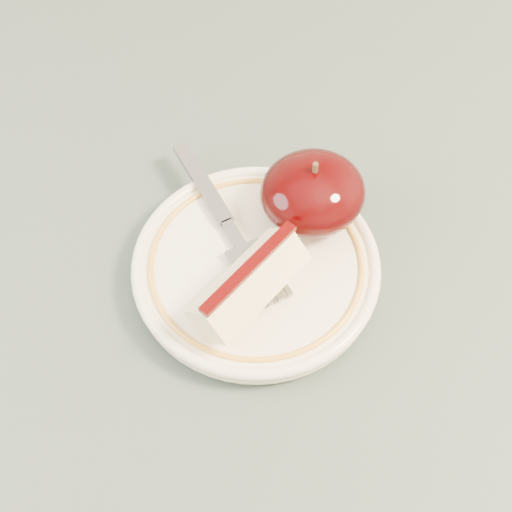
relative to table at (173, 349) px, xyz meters
name	(u,v)px	position (x,y,z in m)	size (l,w,h in m)	color
table	(173,349)	(0.00, 0.00, 0.00)	(0.90, 0.90, 0.75)	brown
plate	(256,266)	(0.07, -0.01, 0.10)	(0.18, 0.18, 0.02)	#F0E9CA
apple_half	(313,193)	(0.13, 0.01, 0.13)	(0.08, 0.07, 0.06)	black
apple_wedge	(249,283)	(0.06, -0.04, 0.13)	(0.10, 0.07, 0.04)	beige
fork	(227,223)	(0.06, 0.03, 0.11)	(0.03, 0.16, 0.00)	gray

